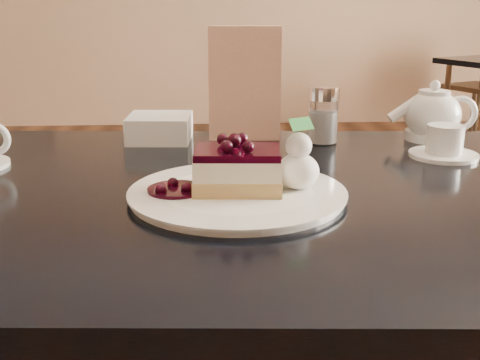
{
  "coord_description": "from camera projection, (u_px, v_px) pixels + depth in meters",
  "views": [
    {
      "loc": [
        0.18,
        -0.65,
        1.13
      ],
      "look_at": [
        0.22,
        0.17,
        0.88
      ],
      "focal_mm": 45.0,
      "sensor_mm": 36.0,
      "label": 1
    }
  ],
  "objects": [
    {
      "name": "menu_card",
      "position": [
        245.0,
        84.0,
        1.3
      ],
      "size": [
        0.16,
        0.04,
        0.24
      ],
      "primitive_type": "cube",
      "rotation": [
        0.0,
        0.0,
        -0.07
      ],
      "color": "beige",
      "rests_on": "main_table"
    },
    {
      "name": "main_table",
      "position": [
        238.0,
        237.0,
        1.01
      ],
      "size": [
        1.39,
        0.97,
        0.83
      ],
      "rotation": [
        0.0,
        0.0,
        -0.07
      ],
      "color": "black",
      "rests_on": "ground"
    },
    {
      "name": "whipped_cream",
      "position": [
        298.0,
        171.0,
        0.93
      ],
      "size": [
        0.07,
        0.07,
        0.06
      ],
      "color": "white",
      "rests_on": "dessert_plate"
    },
    {
      "name": "sugar_shaker",
      "position": [
        323.0,
        114.0,
        1.27
      ],
      "size": [
        0.07,
        0.07,
        0.12
      ],
      "color": "white",
      "rests_on": "main_table"
    },
    {
      "name": "napkin_stack",
      "position": [
        160.0,
        128.0,
        1.31
      ],
      "size": [
        0.14,
        0.14,
        0.06
      ],
      "primitive_type": "cube",
      "rotation": [
        0.0,
        0.0,
        -0.07
      ],
      "color": "white",
      "rests_on": "main_table"
    },
    {
      "name": "cheesecake_slice",
      "position": [
        237.0,
        170.0,
        0.92
      ],
      "size": [
        0.14,
        0.1,
        0.07
      ],
      "rotation": [
        0.0,
        0.0,
        -0.07
      ],
      "color": "#DBBB66",
      "rests_on": "dessert_plate"
    },
    {
      "name": "tea_set",
      "position": [
        434.0,
        121.0,
        1.28
      ],
      "size": [
        0.18,
        0.28,
        0.12
      ],
      "color": "white",
      "rests_on": "main_table"
    },
    {
      "name": "berry_sauce",
      "position": [
        176.0,
        190.0,
        0.92
      ],
      "size": [
        0.09,
        0.09,
        0.01
      ],
      "primitive_type": "cylinder",
      "color": "black",
      "rests_on": "dessert_plate"
    },
    {
      "name": "dessert_plate",
      "position": [
        237.0,
        194.0,
        0.93
      ],
      "size": [
        0.33,
        0.33,
        0.01
      ],
      "primitive_type": "cylinder",
      "color": "white",
      "rests_on": "main_table"
    }
  ]
}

